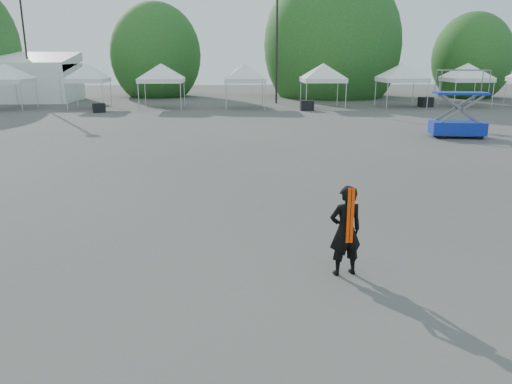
{
  "coord_description": "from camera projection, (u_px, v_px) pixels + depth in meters",
  "views": [
    {
      "loc": [
        -1.01,
        -10.56,
        3.86
      ],
      "look_at": [
        -0.51,
        -1.21,
        1.3
      ],
      "focal_mm": 35.0,
      "sensor_mm": 36.0,
      "label": 1
    }
  ],
  "objects": [
    {
      "name": "ground",
      "position": [
        276.0,
        233.0,
        11.24
      ],
      "size": [
        120.0,
        120.0,
        0.0
      ],
      "primitive_type": "plane",
      "color": "#474442",
      "rests_on": "ground"
    },
    {
      "name": "light_pole_west",
      "position": [
        24.0,
        32.0,
        41.53
      ],
      "size": [
        0.6,
        0.25,
        10.3
      ],
      "color": "black",
      "rests_on": "ground"
    },
    {
      "name": "light_pole_east",
      "position": [
        277.0,
        35.0,
        40.76
      ],
      "size": [
        0.6,
        0.25,
        9.8
      ],
      "color": "black",
      "rests_on": "ground"
    },
    {
      "name": "tree_mid_w",
      "position": [
        156.0,
        55.0,
        48.32
      ],
      "size": [
        4.16,
        4.16,
        6.33
      ],
      "color": "#382314",
      "rests_on": "ground"
    },
    {
      "name": "tree_mid_e",
      "position": [
        332.0,
        45.0,
        48.0
      ],
      "size": [
        5.12,
        5.12,
        7.79
      ],
      "color": "#382314",
      "rests_on": "ground"
    },
    {
      "name": "tree_far_e",
      "position": [
        472.0,
        59.0,
        47.07
      ],
      "size": [
        3.84,
        3.84,
        5.84
      ],
      "color": "#382314",
      "rests_on": "ground"
    },
    {
      "name": "tent_b",
      "position": [
        5.0,
        67.0,
        36.8
      ],
      "size": [
        4.63,
        4.63,
        3.88
      ],
      "color": "silver",
      "rests_on": "ground"
    },
    {
      "name": "tent_c",
      "position": [
        87.0,
        67.0,
        37.38
      ],
      "size": [
        4.0,
        4.0,
        3.88
      ],
      "color": "silver",
      "rests_on": "ground"
    },
    {
      "name": "tent_d",
      "position": [
        161.0,
        67.0,
        37.29
      ],
      "size": [
        4.61,
        4.61,
        3.88
      ],
      "color": "silver",
      "rests_on": "ground"
    },
    {
      "name": "tent_e",
      "position": [
        245.0,
        67.0,
        37.33
      ],
      "size": [
        4.32,
        4.32,
        3.88
      ],
      "color": "silver",
      "rests_on": "ground"
    },
    {
      "name": "tent_f",
      "position": [
        323.0,
        67.0,
        37.57
      ],
      "size": [
        4.45,
        4.45,
        3.88
      ],
      "color": "silver",
      "rests_on": "ground"
    },
    {
      "name": "tent_g",
      "position": [
        403.0,
        67.0,
        38.24
      ],
      "size": [
        4.66,
        4.66,
        3.88
      ],
      "color": "silver",
      "rests_on": "ground"
    },
    {
      "name": "tent_h",
      "position": [
        468.0,
        67.0,
        38.56
      ],
      "size": [
        4.46,
        4.46,
        3.88
      ],
      "color": "silver",
      "rests_on": "ground"
    },
    {
      "name": "man",
      "position": [
        345.0,
        231.0,
        8.92
      ],
      "size": [
        0.68,
        0.52,
        1.68
      ],
      "rotation": [
        0.0,
        0.0,
        3.35
      ],
      "color": "black",
      "rests_on": "ground"
    },
    {
      "name": "scissor_lift",
      "position": [
        460.0,
        104.0,
        24.03
      ],
      "size": [
        2.67,
        1.63,
        3.23
      ],
      "rotation": [
        0.0,
        0.0,
        -0.16
      ],
      "color": "#0C24A5",
      "rests_on": "ground"
    },
    {
      "name": "crate_west",
      "position": [
        99.0,
        108.0,
        35.2
      ],
      "size": [
        1.01,
        0.91,
        0.64
      ],
      "primitive_type": "cube",
      "rotation": [
        0.0,
        0.0,
        0.41
      ],
      "color": "black",
      "rests_on": "ground"
    },
    {
      "name": "crate_mid",
      "position": [
        307.0,
        105.0,
        36.41
      ],
      "size": [
        0.97,
        0.76,
        0.74
      ],
      "primitive_type": "cube",
      "rotation": [
        0.0,
        0.0,
        -0.02
      ],
      "color": "black",
      "rests_on": "ground"
    },
    {
      "name": "crate_east",
      "position": [
        426.0,
        102.0,
        38.98
      ],
      "size": [
        1.12,
        0.96,
        0.76
      ],
      "primitive_type": "cube",
      "rotation": [
        0.0,
        0.0,
        0.23
      ],
      "color": "black",
      "rests_on": "ground"
    }
  ]
}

